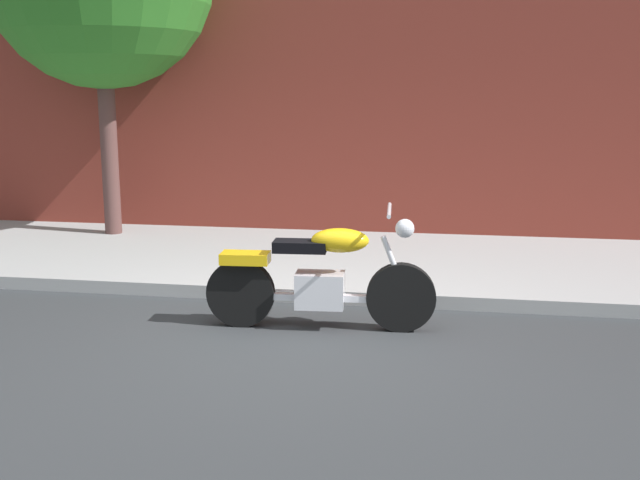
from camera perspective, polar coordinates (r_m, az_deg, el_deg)
The scene contains 3 objects.
ground_plane at distance 6.58m, azimuth -1.88°, elevation -7.87°, with size 60.00×60.00×0.00m, color #303335.
sidewalk at distance 9.31m, azimuth 1.64°, elevation -1.63°, with size 25.98×3.28×0.14m, color #9E9E9E.
motorcycle at distance 6.88m, azimuth -0.01°, elevation -2.97°, with size 2.10×0.70×1.13m.
Camera 1 is at (1.24, -6.08, 2.18)m, focal length 42.52 mm.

